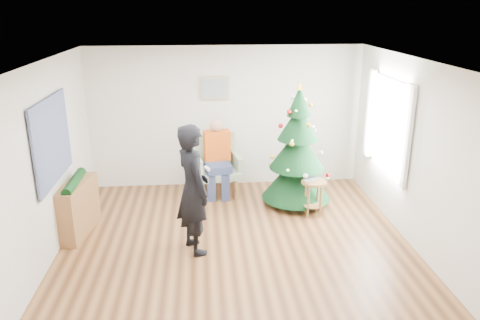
{
  "coord_description": "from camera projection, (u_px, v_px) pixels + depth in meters",
  "views": [
    {
      "loc": [
        -0.45,
        -5.92,
        3.3
      ],
      "look_at": [
        0.1,
        0.6,
        1.1
      ],
      "focal_mm": 35.0,
      "sensor_mm": 36.0,
      "label": 1
    }
  ],
  "objects": [
    {
      "name": "garland",
      "position": [
        74.0,
        182.0,
        6.82
      ],
      "size": [
        0.14,
        0.9,
        0.14
      ],
      "primitive_type": "cylinder",
      "rotation": [
        1.57,
        0.0,
        0.0
      ],
      "color": "black",
      "rests_on": "console"
    },
    {
      "name": "framed_picture",
      "position": [
        215.0,
        88.0,
        8.4
      ],
      "size": [
        0.52,
        0.05,
        0.42
      ],
      "color": "tan",
      "rests_on": "wall_back"
    },
    {
      "name": "armchair",
      "position": [
        217.0,
        172.0,
        8.49
      ],
      "size": [
        0.93,
        0.87,
        1.04
      ],
      "rotation": [
        0.0,
        0.0,
        0.17
      ],
      "color": "#8DA686",
      "rests_on": "floor"
    },
    {
      "name": "laptop",
      "position": [
        314.0,
        180.0,
        7.47
      ],
      "size": [
        0.39,
        0.38,
        0.03
      ],
      "primitive_type": "imported",
      "rotation": [
        0.0,
        0.0,
        0.71
      ],
      "color": "silver",
      "rests_on": "stool"
    },
    {
      "name": "curtains",
      "position": [
        386.0,
        124.0,
        7.34
      ],
      "size": [
        0.05,
        1.75,
        1.5
      ],
      "color": "white",
      "rests_on": "wall_right"
    },
    {
      "name": "ceiling",
      "position": [
        236.0,
        62.0,
        5.85
      ],
      "size": [
        5.0,
        5.0,
        0.0
      ],
      "primitive_type": "plane",
      "rotation": [
        3.14,
        0.0,
        0.0
      ],
      "color": "white",
      "rests_on": "wall_back"
    },
    {
      "name": "game_controller",
      "position": [
        207.0,
        169.0,
        6.2
      ],
      "size": [
        0.08,
        0.13,
        0.04
      ],
      "primitive_type": "cube",
      "rotation": [
        0.0,
        0.0,
        0.41
      ],
      "color": "white",
      "rests_on": "standing_man"
    },
    {
      "name": "window_panel",
      "position": [
        388.0,
        124.0,
        7.34
      ],
      "size": [
        0.04,
        1.3,
        1.4
      ],
      "primitive_type": "cube",
      "color": "white",
      "rests_on": "wall_right"
    },
    {
      "name": "floor",
      "position": [
        237.0,
        246.0,
        6.68
      ],
      "size": [
        5.0,
        5.0,
        0.0
      ],
      "primitive_type": "plane",
      "color": "brown",
      "rests_on": "ground"
    },
    {
      "name": "tapestry",
      "position": [
        52.0,
        140.0,
        6.27
      ],
      "size": [
        0.03,
        1.5,
        1.15
      ],
      "primitive_type": "cube",
      "color": "black",
      "rests_on": "wall_left"
    },
    {
      "name": "standing_man",
      "position": [
        193.0,
        189.0,
        6.31
      ],
      "size": [
        0.66,
        0.78,
        1.82
      ],
      "primitive_type": "imported",
      "rotation": [
        0.0,
        0.0,
        1.98
      ],
      "color": "black",
      "rests_on": "floor"
    },
    {
      "name": "wall_left",
      "position": [
        45.0,
        165.0,
        6.07
      ],
      "size": [
        0.0,
        5.0,
        5.0
      ],
      "primitive_type": "plane",
      "rotation": [
        1.57,
        0.0,
        1.57
      ],
      "color": "silver",
      "rests_on": "floor"
    },
    {
      "name": "seated_person",
      "position": [
        217.0,
        156.0,
        8.33
      ],
      "size": [
        0.51,
        0.7,
        1.36
      ],
      "rotation": [
        0.0,
        0.0,
        0.17
      ],
      "color": "navy",
      "rests_on": "armchair"
    },
    {
      "name": "christmas_tree",
      "position": [
        297.0,
        151.0,
        7.84
      ],
      "size": [
        1.17,
        1.17,
        2.11
      ],
      "rotation": [
        0.0,
        0.0,
        0.41
      ],
      "color": "#3F2816",
      "rests_on": "floor"
    },
    {
      "name": "console",
      "position": [
        77.0,
        208.0,
        6.96
      ],
      "size": [
        0.45,
        1.03,
        0.8
      ],
      "primitive_type": "cube",
      "rotation": [
        0.0,
        0.0,
        -0.15
      ],
      "color": "brown",
      "rests_on": "floor"
    },
    {
      "name": "stool",
      "position": [
        313.0,
        198.0,
        7.57
      ],
      "size": [
        0.4,
        0.4,
        0.6
      ],
      "rotation": [
        0.0,
        0.0,
        0.36
      ],
      "color": "brown",
      "rests_on": "floor"
    },
    {
      "name": "wall_back",
      "position": [
        226.0,
        117.0,
        8.63
      ],
      "size": [
        5.0,
        0.0,
        5.0
      ],
      "primitive_type": "plane",
      "rotation": [
        1.57,
        0.0,
        0.0
      ],
      "color": "silver",
      "rests_on": "floor"
    },
    {
      "name": "wall_right",
      "position": [
        416.0,
        155.0,
        6.46
      ],
      "size": [
        0.0,
        5.0,
        5.0
      ],
      "primitive_type": "plane",
      "rotation": [
        1.57,
        0.0,
        -1.57
      ],
      "color": "silver",
      "rests_on": "floor"
    },
    {
      "name": "wall_front",
      "position": [
        259.0,
        255.0,
        3.9
      ],
      "size": [
        5.0,
        0.0,
        5.0
      ],
      "primitive_type": "plane",
      "rotation": [
        -1.57,
        0.0,
        0.0
      ],
      "color": "silver",
      "rests_on": "floor"
    }
  ]
}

